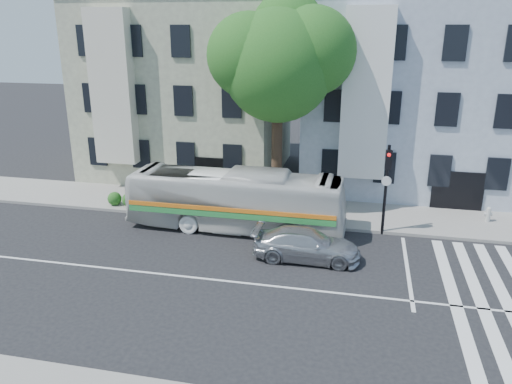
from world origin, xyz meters
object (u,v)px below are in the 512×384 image
(bus, at_px, (236,200))
(fire_hydrant, at_px, (488,214))
(sedan, at_px, (307,245))
(traffic_signal, at_px, (387,178))

(bus, bearing_deg, fire_hydrant, -74.11)
(bus, xyz_separation_m, sedan, (3.74, -2.60, -0.81))
(traffic_signal, bearing_deg, fire_hydrant, 21.16)
(sedan, relative_size, fire_hydrant, 5.99)
(traffic_signal, xyz_separation_m, fire_hydrant, (5.14, 2.49, -2.25))
(traffic_signal, distance_m, fire_hydrant, 6.14)
(traffic_signal, bearing_deg, sedan, -138.37)
(sedan, height_order, fire_hydrant, sedan)
(sedan, relative_size, traffic_signal, 1.05)
(fire_hydrant, bearing_deg, sedan, -145.04)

